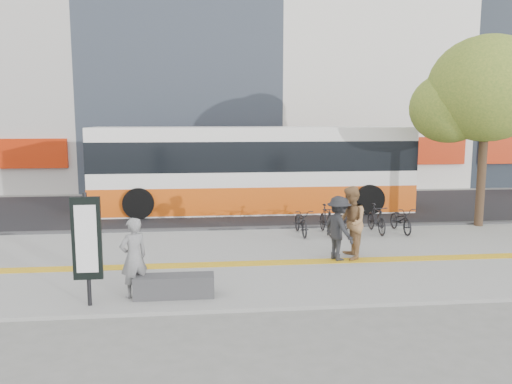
{
  "coord_description": "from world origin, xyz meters",
  "views": [
    {
      "loc": [
        -2.0,
        -11.19,
        3.66
      ],
      "look_at": [
        -0.6,
        2.0,
        1.73
      ],
      "focal_mm": 35.75,
      "sensor_mm": 36.0,
      "label": 1
    }
  ],
  "objects": [
    {
      "name": "ground",
      "position": [
        0.0,
        0.0,
        0.0
      ],
      "size": [
        120.0,
        120.0,
        0.0
      ],
      "primitive_type": "plane",
      "color": "slate",
      "rests_on": "ground"
    },
    {
      "name": "sidewalk",
      "position": [
        0.0,
        1.5,
        0.04
      ],
      "size": [
        40.0,
        7.0,
        0.08
      ],
      "primitive_type": "cube",
      "color": "slate",
      "rests_on": "ground"
    },
    {
      "name": "tactile_strip",
      "position": [
        0.0,
        1.0,
        0.09
      ],
      "size": [
        40.0,
        0.45,
        0.01
      ],
      "primitive_type": "cube",
      "color": "gold",
      "rests_on": "sidewalk"
    },
    {
      "name": "street",
      "position": [
        0.0,
        9.0,
        0.03
      ],
      "size": [
        40.0,
        8.0,
        0.06
      ],
      "primitive_type": "cube",
      "color": "black",
      "rests_on": "ground"
    },
    {
      "name": "curb",
      "position": [
        0.0,
        5.0,
        0.07
      ],
      "size": [
        40.0,
        0.25,
        0.14
      ],
      "primitive_type": "cube",
      "color": "#37383A",
      "rests_on": "ground"
    },
    {
      "name": "bench",
      "position": [
        -2.6,
        -1.2,
        0.3
      ],
      "size": [
        1.6,
        0.45,
        0.45
      ],
      "primitive_type": "cube",
      "color": "#37383A",
      "rests_on": "sidewalk"
    },
    {
      "name": "signboard",
      "position": [
        -4.2,
        -1.51,
        1.37
      ],
      "size": [
        0.55,
        0.1,
        2.2
      ],
      "color": "black",
      "rests_on": "sidewalk"
    },
    {
      "name": "street_tree",
      "position": [
        7.18,
        4.82,
        4.51
      ],
      "size": [
        4.4,
        3.8,
        6.31
      ],
      "color": "#3B271A",
      "rests_on": "sidewalk"
    },
    {
      "name": "bus",
      "position": [
        -0.03,
        8.5,
        1.59
      ],
      "size": [
        12.24,
        2.9,
        3.26
      ],
      "color": "white",
      "rests_on": "street"
    },
    {
      "name": "bicycle_row",
      "position": [
        2.61,
        4.0,
        0.5
      ],
      "size": [
        3.79,
        1.57,
        0.91
      ],
      "color": "black",
      "rests_on": "sidewalk"
    },
    {
      "name": "seated_woman",
      "position": [
        -3.4,
        -1.08,
        0.89
      ],
      "size": [
        0.71,
        0.66,
        1.62
      ],
      "primitive_type": "imported",
      "rotation": [
        0.0,
        0.0,
        3.75
      ],
      "color": "black",
      "rests_on": "sidewalk"
    },
    {
      "name": "pedestrian_tan",
      "position": [
        1.73,
        1.2,
        1.02
      ],
      "size": [
        0.77,
        0.95,
        1.87
      ],
      "primitive_type": "imported",
      "rotation": [
        0.0,
        0.0,
        -1.64
      ],
      "color": "olive",
      "rests_on": "sidewalk"
    },
    {
      "name": "pedestrian_dark",
      "position": [
        1.41,
        1.11,
        0.9
      ],
      "size": [
        0.94,
        1.2,
        1.64
      ],
      "primitive_type": "imported",
      "rotation": [
        0.0,
        0.0,
        1.92
      ],
      "color": "black",
      "rests_on": "sidewalk"
    }
  ]
}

